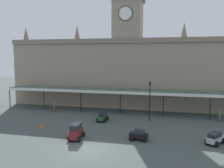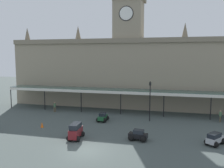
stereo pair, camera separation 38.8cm
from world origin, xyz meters
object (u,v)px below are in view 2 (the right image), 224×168
object	(u,v)px
pedestrian_crossing_forecourt	(220,116)
victorian_lamppost	(150,97)
car_maroon_van	(76,132)
pedestrian_near_entrance	(55,107)
car_silver_estate	(215,139)
car_green_sedan	(103,118)
traffic_cone	(42,125)
car_black_sedan	(138,136)

from	to	relation	value
pedestrian_crossing_forecourt	victorian_lamppost	world-z (taller)	victorian_lamppost
car_maroon_van	pedestrian_near_entrance	distance (m)	14.06
car_silver_estate	pedestrian_near_entrance	world-z (taller)	pedestrian_near_entrance
car_silver_estate	car_green_sedan	world-z (taller)	car_silver_estate
car_silver_estate	car_maroon_van	bearing A→B (deg)	-172.50
car_green_sedan	traffic_cone	size ratio (longest dim) A/B	3.06
car_maroon_van	car_green_sedan	xyz separation A→B (m)	(0.80, 7.85, -0.30)
car_black_sedan	traffic_cone	distance (m)	12.81
car_black_sedan	traffic_cone	xyz separation A→B (m)	(-12.70, 1.71, -0.16)
car_green_sedan	pedestrian_near_entrance	size ratio (longest dim) A/B	1.24
car_silver_estate	traffic_cone	size ratio (longest dim) A/B	3.58
car_maroon_van	pedestrian_crossing_forecourt	world-z (taller)	car_maroon_van
pedestrian_crossing_forecourt	traffic_cone	distance (m)	24.24
car_black_sedan	traffic_cone	bearing A→B (deg)	172.31
pedestrian_near_entrance	victorian_lamppost	xyz separation A→B (m)	(15.63, -1.75, 2.55)
car_black_sedan	traffic_cone	world-z (taller)	car_black_sedan
car_black_sedan	pedestrian_crossing_forecourt	world-z (taller)	pedestrian_crossing_forecourt
car_green_sedan	traffic_cone	world-z (taller)	car_green_sedan
car_green_sedan	pedestrian_crossing_forecourt	world-z (taller)	pedestrian_crossing_forecourt
car_green_sedan	pedestrian_near_entrance	xyz separation A→B (m)	(-9.20, 3.43, 0.41)
car_green_sedan	victorian_lamppost	xyz separation A→B (m)	(6.42, 1.68, 2.96)
car_black_sedan	pedestrian_near_entrance	bearing A→B (deg)	146.67
car_black_sedan	car_maroon_van	bearing A→B (deg)	-169.15
pedestrian_near_entrance	traffic_cone	xyz separation A→B (m)	(2.48, -8.27, -0.57)
car_green_sedan	pedestrian_crossing_forecourt	size ratio (longest dim) A/B	1.24
car_silver_estate	pedestrian_near_entrance	xyz separation A→B (m)	(-23.09, 9.35, 0.34)
victorian_lamppost	pedestrian_near_entrance	bearing A→B (deg)	173.59
car_maroon_van	car_silver_estate	size ratio (longest dim) A/B	1.02
car_silver_estate	victorian_lamppost	world-z (taller)	victorian_lamppost
car_maroon_van	victorian_lamppost	distance (m)	12.25
pedestrian_crossing_forecourt	car_green_sedan	bearing A→B (deg)	-167.42
pedestrian_crossing_forecourt	victorian_lamppost	size ratio (longest dim) A/B	0.30
traffic_cone	victorian_lamppost	bearing A→B (deg)	26.35
car_green_sedan	pedestrian_near_entrance	bearing A→B (deg)	159.55
pedestrian_crossing_forecourt	pedestrian_near_entrance	bearing A→B (deg)	-179.68
car_silver_estate	car_black_sedan	size ratio (longest dim) A/B	1.14
car_silver_estate	car_green_sedan	xyz separation A→B (m)	(-13.89, 5.92, -0.06)
car_green_sedan	victorian_lamppost	bearing A→B (deg)	14.63
car_maroon_van	car_green_sedan	size ratio (longest dim) A/B	1.19
pedestrian_crossing_forecourt	pedestrian_near_entrance	size ratio (longest dim) A/B	1.00
car_maroon_van	car_silver_estate	xyz separation A→B (m)	(14.69, 1.93, -0.24)
pedestrian_near_entrance	traffic_cone	size ratio (longest dim) A/B	2.47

